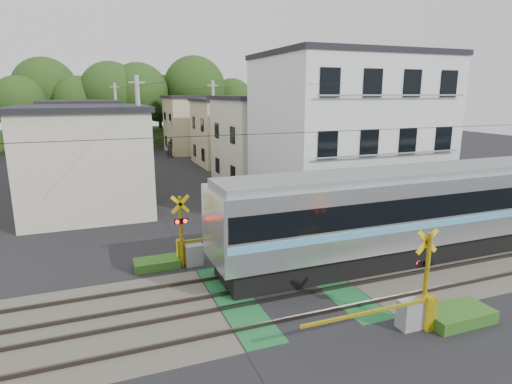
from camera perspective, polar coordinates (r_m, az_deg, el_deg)
name	(u,v)px	position (r m, az deg, el deg)	size (l,w,h in m)	color
ground	(285,292)	(15.92, 3.88, -13.11)	(120.00, 120.00, 0.00)	black
track_bed	(285,291)	(15.91, 3.89, -13.00)	(120.00, 120.00, 0.14)	#47423A
crossing_signal_near	(414,307)	(14.19, 20.34, -14.20)	(4.74, 0.65, 3.09)	yellow
crossing_signal_far	(191,249)	(18.08, -8.60, -7.50)	(4.74, 0.65, 3.09)	yellow
apartment_block	(347,133)	(26.86, 12.04, 7.76)	(10.20, 8.36, 9.30)	silver
houses_row	(166,136)	(39.53, -11.88, 7.35)	(22.07, 31.35, 6.80)	beige
tree_hill	(134,103)	(61.28, -15.98, 11.34)	(40.00, 13.02, 11.95)	#254216
catenary	(425,180)	(18.04, 21.58, 1.54)	(60.00, 5.04, 7.00)	#2D2D33
utility_poles	(156,129)	(36.39, -13.22, 8.13)	(7.90, 42.00, 8.00)	#A5A5A0
pedestrian	(169,150)	(47.94, -11.48, 5.56)	(0.69, 0.45, 1.88)	#25222B
weed_patches	(329,280)	(16.53, 9.68, -11.54)	(10.25, 8.80, 0.40)	#2D5E1E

